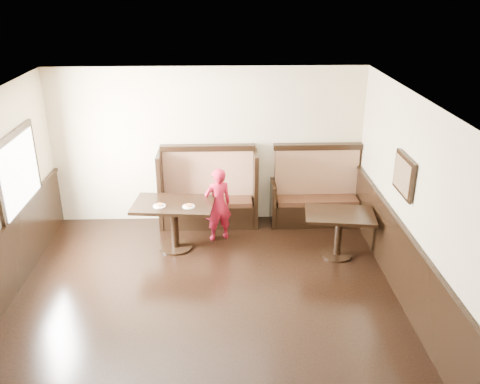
{
  "coord_description": "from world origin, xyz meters",
  "views": [
    {
      "loc": [
        0.28,
        -5.11,
        4.17
      ],
      "look_at": [
        0.53,
        2.35,
        1.0
      ],
      "focal_mm": 38.0,
      "sensor_mm": 36.0,
      "label": 1
    }
  ],
  "objects_px": {
    "booth_neighbor": "(316,197)",
    "table_main": "(174,214)",
    "table_neighbor": "(339,224)",
    "booth_main": "(209,196)",
    "child": "(218,204)"
  },
  "relations": [
    {
      "from": "table_neighbor",
      "to": "table_main",
      "type": "bearing_deg",
      "value": -179.85
    },
    {
      "from": "booth_main",
      "to": "child",
      "type": "bearing_deg",
      "value": -74.23
    },
    {
      "from": "booth_main",
      "to": "booth_neighbor",
      "type": "xyz_separation_m",
      "value": [
        1.95,
        -0.0,
        -0.05
      ]
    },
    {
      "from": "booth_neighbor",
      "to": "child",
      "type": "height_order",
      "value": "booth_neighbor"
    },
    {
      "from": "booth_main",
      "to": "table_neighbor",
      "type": "height_order",
      "value": "booth_main"
    },
    {
      "from": "table_neighbor",
      "to": "booth_main",
      "type": "bearing_deg",
      "value": 156.17
    },
    {
      "from": "booth_main",
      "to": "booth_neighbor",
      "type": "height_order",
      "value": "same"
    },
    {
      "from": "table_main",
      "to": "child",
      "type": "relative_size",
      "value": 1.06
    },
    {
      "from": "booth_main",
      "to": "table_main",
      "type": "bearing_deg",
      "value": -119.99
    },
    {
      "from": "table_main",
      "to": "table_neighbor",
      "type": "xyz_separation_m",
      "value": [
        2.63,
        -0.33,
        -0.07
      ]
    },
    {
      "from": "table_main",
      "to": "table_neighbor",
      "type": "height_order",
      "value": "table_main"
    },
    {
      "from": "booth_neighbor",
      "to": "table_main",
      "type": "xyz_separation_m",
      "value": [
        -2.49,
        -0.93,
        0.15
      ]
    },
    {
      "from": "table_neighbor",
      "to": "child",
      "type": "distance_m",
      "value": 2.02
    },
    {
      "from": "table_neighbor",
      "to": "booth_neighbor",
      "type": "bearing_deg",
      "value": 103.82
    },
    {
      "from": "child",
      "to": "table_neighbor",
      "type": "bearing_deg",
      "value": 141.14
    }
  ]
}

